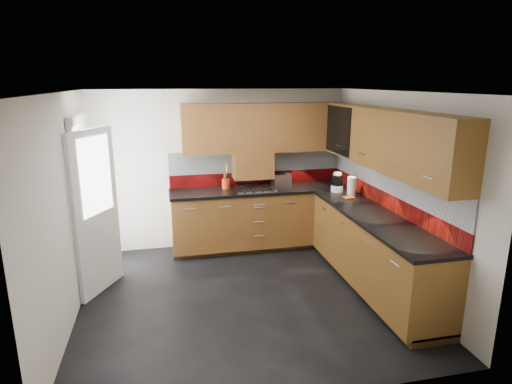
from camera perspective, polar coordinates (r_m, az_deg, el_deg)
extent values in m
cube|color=black|center=(5.31, -1.50, -13.79)|extent=(4.00, 3.80, 0.02)
cube|color=white|center=(4.67, -1.70, 13.80)|extent=(4.00, 3.80, 0.10)
cube|color=beige|center=(6.62, -4.63, 3.10)|extent=(4.00, 0.08, 2.64)
cube|color=beige|center=(3.17, 4.86, -9.97)|extent=(4.00, 0.08, 2.64)
cube|color=beige|center=(4.89, -24.55, -2.36)|extent=(0.08, 3.80, 2.64)
cube|color=beige|center=(5.54, 18.50, 0.11)|extent=(0.08, 3.80, 2.64)
cube|color=brown|center=(6.58, 0.67, -3.46)|extent=(2.70, 0.60, 0.95)
cube|color=brown|center=(5.52, 15.36, -7.64)|extent=(0.60, 2.60, 0.95)
cube|color=#3F2511|center=(6.75, 0.60, -6.82)|extent=(2.70, 0.54, 0.10)
cube|color=#3F2511|center=(5.70, 15.34, -11.57)|extent=(0.54, 2.60, 0.10)
cube|color=black|center=(6.44, 0.61, 0.27)|extent=(2.72, 0.62, 0.04)
cube|color=black|center=(5.35, 15.68, -3.31)|extent=(0.62, 2.60, 0.04)
cube|color=#6C090B|center=(6.70, 0.12, 1.89)|extent=(2.70, 0.02, 0.20)
cube|color=silver|center=(6.64, 0.12, 4.16)|extent=(2.70, 0.02, 0.34)
cube|color=#6C090B|center=(5.72, 16.91, -0.97)|extent=(0.02, 3.20, 0.20)
cube|color=silver|center=(5.66, 17.11, 1.66)|extent=(0.02, 3.20, 0.34)
cube|color=brown|center=(6.44, 1.30, 8.59)|extent=(2.50, 0.33, 0.72)
cube|color=brown|center=(5.35, 16.97, 6.73)|extent=(0.33, 2.87, 0.72)
cube|color=silver|center=(6.26, 0.34, 6.49)|extent=(1.80, 0.01, 0.16)
cube|color=silver|center=(5.27, 15.30, 4.42)|extent=(0.01, 2.00, 0.16)
cube|color=brown|center=(6.48, -0.44, 3.62)|extent=(0.60, 0.33, 0.40)
cube|color=black|center=(6.20, 10.88, 8.10)|extent=(0.01, 0.80, 0.66)
cube|color=#FFD18C|center=(6.33, 13.47, 8.09)|extent=(0.01, 0.76, 0.64)
cube|color=black|center=(6.27, 12.35, 8.28)|extent=(0.29, 0.76, 0.01)
cylinder|color=black|center=(6.03, 13.40, 8.94)|extent=(0.07, 0.07, 0.16)
cylinder|color=black|center=(6.17, 12.79, 9.09)|extent=(0.07, 0.07, 0.16)
cylinder|color=white|center=(6.30, 12.21, 9.23)|extent=(0.07, 0.07, 0.16)
cylinder|color=black|center=(6.44, 11.66, 9.37)|extent=(0.07, 0.07, 0.16)
cube|color=white|center=(5.77, -21.84, -1.48)|extent=(0.06, 0.95, 2.04)
cube|color=white|center=(5.41, -20.50, -2.60)|extent=(0.42, 0.73, 1.98)
cube|color=white|center=(5.30, -20.61, 2.07)|extent=(0.28, 0.50, 0.90)
cube|color=silver|center=(6.41, -0.15, 0.47)|extent=(0.58, 0.50, 0.02)
torus|color=black|center=(6.25, -1.26, 0.35)|extent=(0.13, 0.13, 0.02)
torus|color=black|center=(6.32, 1.42, 0.50)|extent=(0.13, 0.13, 0.02)
torus|color=black|center=(6.48, -1.68, 0.87)|extent=(0.13, 0.13, 0.02)
torus|color=black|center=(6.55, 0.92, 1.00)|extent=(0.13, 0.13, 0.02)
cube|color=black|center=(6.17, 0.33, 0.02)|extent=(0.44, 0.04, 0.02)
cylinder|color=red|center=(6.44, -4.04, 1.09)|extent=(0.12, 0.12, 0.15)
cylinder|color=#93593A|center=(6.42, -4.14, 2.69)|extent=(0.06, 0.02, 0.29)
cylinder|color=#93593A|center=(6.43, -4.07, 2.60)|extent=(0.05, 0.02, 0.27)
cylinder|color=#93593A|center=(6.42, -4.19, 2.76)|extent=(0.05, 0.04, 0.31)
cylinder|color=#93593A|center=(6.43, -3.99, 2.52)|extent=(0.04, 0.04, 0.25)
cylinder|color=#93593A|center=(6.41, -4.24, 2.62)|extent=(0.03, 0.05, 0.28)
cube|color=silver|center=(6.55, 3.34, 1.55)|extent=(0.31, 0.23, 0.19)
cube|color=black|center=(6.53, 3.35, 2.43)|extent=(0.22, 0.06, 0.01)
cube|color=black|center=(6.57, 3.25, 2.50)|extent=(0.22, 0.06, 0.01)
cylinder|color=white|center=(6.37, 10.72, 0.48)|extent=(0.17, 0.17, 0.10)
cylinder|color=black|center=(6.34, 10.77, 1.58)|extent=(0.16, 0.16, 0.15)
cylinder|color=white|center=(6.32, 10.82, 2.43)|extent=(0.12, 0.12, 0.04)
cylinder|color=white|center=(6.21, 12.64, 0.79)|extent=(0.13, 0.13, 0.26)
cube|color=#DD5018|center=(6.06, 12.31, -0.73)|extent=(0.15, 0.13, 0.01)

